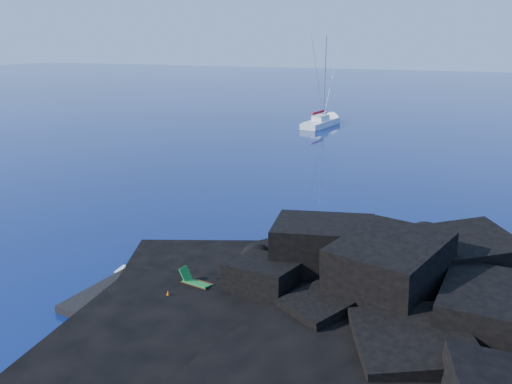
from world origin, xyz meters
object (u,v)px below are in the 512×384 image
sunbather (148,277)px  deck_chair (197,279)px  marker_cone (168,295)px  sailboat (322,126)px

sunbather → deck_chair: bearing=7.3°
sunbather → marker_cone: (2.04, -1.38, 0.09)m
sailboat → sunbather: (5.32, -50.09, 0.51)m
deck_chair → marker_cone: (-0.68, -1.43, -0.27)m
marker_cone → sunbather: bearing=145.9°
deck_chair → marker_cone: bearing=-106.9°
deck_chair → sunbather: 2.75m
sailboat → sunbather: sailboat is taller
sailboat → deck_chair: sailboat is taller
sailboat → deck_chair: (8.04, -50.05, 0.87)m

